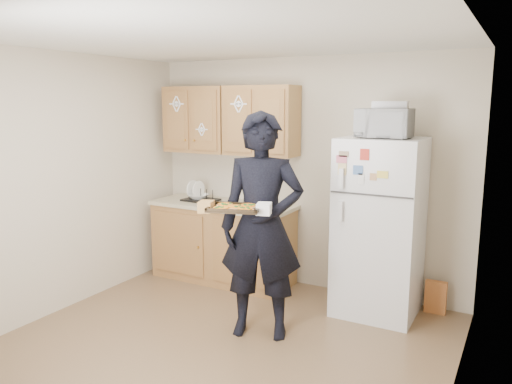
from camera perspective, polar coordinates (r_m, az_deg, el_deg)
floor at (r=4.33m, az=-4.77°, el=-17.64°), size 3.60×3.60×0.00m
ceiling at (r=3.86m, az=-5.34°, el=17.30°), size 3.60×3.60×0.00m
wall_back at (r=5.47m, az=5.47°, el=2.05°), size 3.60×0.04×2.50m
wall_left at (r=5.12m, az=-22.06°, el=0.79°), size 0.04×3.60×2.50m
wall_right at (r=3.29m, az=22.11°, el=-4.08°), size 0.04×3.60×2.50m
refrigerator at (r=4.90m, az=13.92°, el=-3.92°), size 0.75×0.70×1.70m
base_cabinet at (r=5.76m, az=-3.78°, el=-5.86°), size 1.60×0.60×0.86m
countertop at (r=5.65m, az=-3.84°, el=-1.48°), size 1.64×0.64×0.04m
upper_cab_left at (r=5.87m, az=-6.56°, el=8.21°), size 0.80×0.33×0.75m
upper_cab_right at (r=5.44m, az=0.59°, el=8.13°), size 0.80×0.33×0.75m
cereal_box at (r=5.24m, az=19.84°, el=-11.23°), size 0.20×0.07×0.32m
person at (r=4.27m, az=0.66°, el=-3.93°), size 0.83×0.67×1.95m
baking_tray at (r=4.03m, az=-2.44°, el=-1.93°), size 0.50×0.43×0.04m
pizza_front_left at (r=3.99m, az=-4.03°, el=-1.86°), size 0.14×0.14×0.02m
pizza_front_right at (r=3.94m, az=-1.27°, el=-1.96°), size 0.14×0.14×0.02m
pizza_back_left at (r=4.12m, az=-3.56°, el=-1.46°), size 0.14×0.14×0.02m
pizza_back_right at (r=4.08m, az=-0.89°, el=-1.56°), size 0.14×0.14×0.02m
pizza_center at (r=4.03m, az=-2.44°, el=-1.71°), size 0.14×0.14×0.02m
microwave at (r=4.71m, az=14.43°, el=7.60°), size 0.48×0.33×0.27m
foil_pan at (r=4.73m, az=15.11°, el=9.59°), size 0.33×0.25×0.07m
dish_rack at (r=5.80m, az=-6.35°, el=-0.25°), size 0.40×0.31×0.15m
bowl at (r=5.82m, az=-6.55°, el=-0.52°), size 0.25×0.25×0.05m
soap_bottle at (r=5.18m, az=1.75°, el=-1.11°), size 0.11×0.11×0.21m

